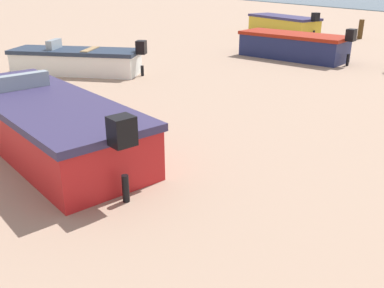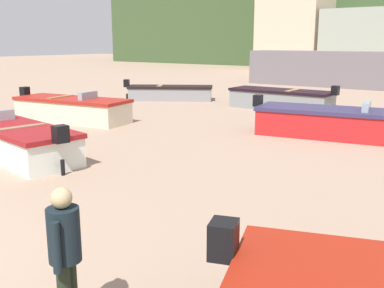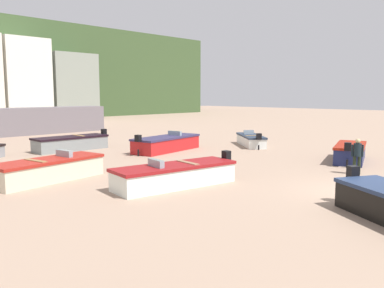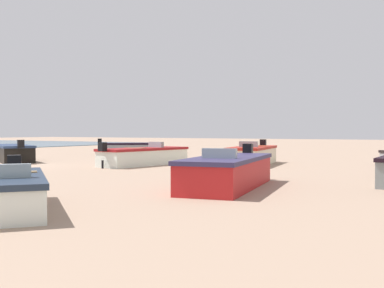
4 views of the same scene
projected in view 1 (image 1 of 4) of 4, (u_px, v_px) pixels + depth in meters
The scene contains 5 objects.
boat_navy_1 at pixel (293, 46), 15.86m from camera, with size 4.31×2.67×1.24m.
boat_yellow_2 at pixel (283, 25), 22.48m from camera, with size 4.44×1.51×1.22m.
boat_white_5 at pixel (77, 61), 13.50m from camera, with size 3.59×3.91×1.08m.
boat_red_9 at pixel (45, 122), 7.68m from camera, with size 5.46×2.57×1.25m.
mooring_post_near_water at pixel (361, 29), 20.68m from camera, with size 0.24×0.24×0.91m, color #4E3519.
Camera 1 is at (-5.05, 14.66, 2.97)m, focal length 39.90 mm.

